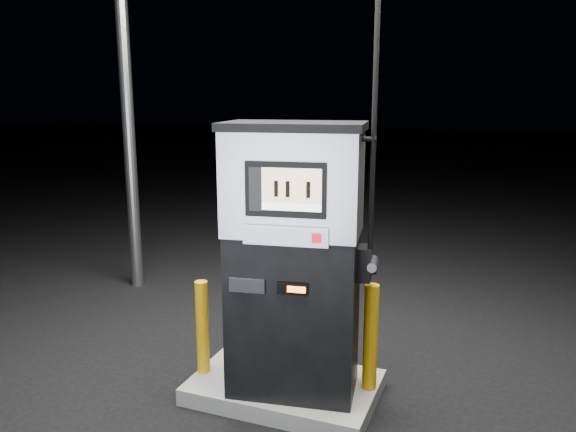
% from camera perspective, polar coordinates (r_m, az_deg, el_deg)
% --- Properties ---
extents(ground, '(80.00, 80.00, 0.00)m').
position_cam_1_polar(ground, '(5.22, -0.34, -17.72)').
color(ground, black).
rests_on(ground, ground).
extents(pump_island, '(1.60, 1.00, 0.15)m').
position_cam_1_polar(pump_island, '(5.18, -0.34, -17.00)').
color(pump_island, gray).
rests_on(pump_island, ground).
extents(fuel_dispenser, '(1.29, 0.83, 4.67)m').
position_cam_1_polar(fuel_dispenser, '(4.57, 0.64, -4.31)').
color(fuel_dispenser, black).
rests_on(fuel_dispenser, pump_island).
extents(bollard_left, '(0.13, 0.13, 0.85)m').
position_cam_1_polar(bollard_left, '(5.15, -8.68, -11.10)').
color(bollard_left, '#E9A40C').
rests_on(bollard_left, pump_island).
extents(bollard_right, '(0.16, 0.16, 0.92)m').
position_cam_1_polar(bollard_right, '(4.87, 8.38, -12.09)').
color(bollard_right, '#E9A40C').
rests_on(bollard_right, pump_island).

